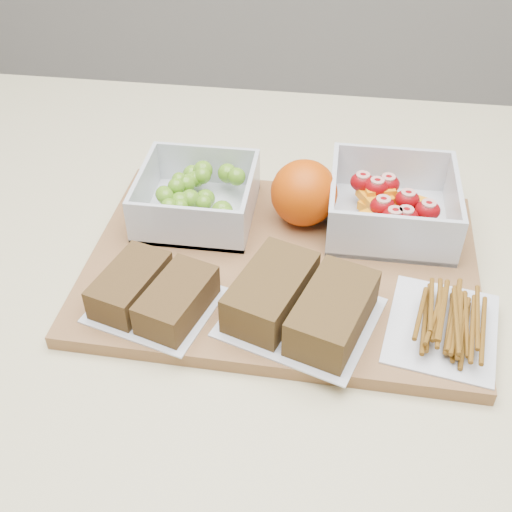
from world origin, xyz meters
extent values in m
cube|color=beige|center=(0.00, 0.00, 0.45)|extent=(1.20, 0.90, 0.90)
cube|color=olive|center=(0.02, 0.02, 0.91)|extent=(0.43, 0.31, 0.02)
cube|color=silver|center=(-0.09, 0.09, 0.92)|extent=(0.13, 0.13, 0.01)
cube|color=silver|center=(-0.09, 0.15, 0.94)|extent=(0.13, 0.01, 0.06)
cube|color=silver|center=(-0.09, 0.02, 0.94)|extent=(0.13, 0.01, 0.06)
cube|color=silver|center=(-0.03, 0.09, 0.94)|extent=(0.01, 0.12, 0.06)
cube|color=silver|center=(-0.15, 0.09, 0.94)|extent=(0.01, 0.12, 0.06)
sphere|color=#56891C|center=(-0.10, 0.08, 0.94)|extent=(0.02, 0.02, 0.02)
sphere|color=#56891C|center=(-0.12, 0.07, 0.95)|extent=(0.02, 0.02, 0.02)
sphere|color=#56891C|center=(-0.09, 0.12, 0.95)|extent=(0.02, 0.02, 0.02)
sphere|color=#56891C|center=(-0.08, 0.09, 0.94)|extent=(0.02, 0.02, 0.02)
sphere|color=#56891C|center=(-0.11, 0.09, 0.95)|extent=(0.02, 0.02, 0.02)
sphere|color=#56891C|center=(-0.10, 0.09, 0.94)|extent=(0.02, 0.02, 0.02)
sphere|color=#56891C|center=(-0.11, 0.11, 0.95)|extent=(0.02, 0.02, 0.02)
sphere|color=#56891C|center=(-0.05, 0.05, 0.95)|extent=(0.02, 0.02, 0.02)
sphere|color=#56891C|center=(-0.06, 0.13, 0.95)|extent=(0.02, 0.02, 0.02)
sphere|color=#56891C|center=(-0.09, 0.13, 0.95)|extent=(0.02, 0.02, 0.02)
sphere|color=#56891C|center=(-0.11, 0.06, 0.95)|extent=(0.02, 0.02, 0.02)
sphere|color=#56891C|center=(-0.05, 0.12, 0.95)|extent=(0.02, 0.02, 0.02)
sphere|color=#56891C|center=(-0.09, 0.04, 0.94)|extent=(0.02, 0.02, 0.02)
sphere|color=#56891C|center=(-0.10, 0.12, 0.95)|extent=(0.02, 0.02, 0.02)
sphere|color=#56891C|center=(-0.11, 0.11, 0.94)|extent=(0.02, 0.02, 0.02)
sphere|color=#56891C|center=(-0.09, 0.13, 0.95)|extent=(0.02, 0.02, 0.02)
sphere|color=#56891C|center=(-0.05, 0.04, 0.95)|extent=(0.02, 0.02, 0.02)
sphere|color=#56891C|center=(-0.05, 0.05, 0.93)|extent=(0.02, 0.02, 0.02)
sphere|color=#56891C|center=(-0.10, 0.11, 0.94)|extent=(0.02, 0.02, 0.02)
sphere|color=#56891C|center=(-0.10, 0.06, 0.94)|extent=(0.02, 0.02, 0.02)
sphere|color=#56891C|center=(-0.10, 0.13, 0.94)|extent=(0.02, 0.02, 0.02)
sphere|color=#56891C|center=(-0.08, 0.06, 0.95)|extent=(0.02, 0.02, 0.02)
sphere|color=#56891C|center=(-0.11, 0.07, 0.94)|extent=(0.02, 0.02, 0.02)
sphere|color=#56891C|center=(-0.13, 0.08, 0.95)|extent=(0.02, 0.02, 0.02)
cube|color=silver|center=(0.14, 0.10, 0.92)|extent=(0.14, 0.14, 0.01)
cube|color=silver|center=(0.14, 0.17, 0.95)|extent=(0.14, 0.01, 0.06)
cube|color=silver|center=(0.14, 0.03, 0.95)|extent=(0.14, 0.01, 0.06)
cube|color=silver|center=(0.20, 0.10, 0.95)|extent=(0.01, 0.13, 0.06)
cube|color=silver|center=(0.07, 0.10, 0.95)|extent=(0.01, 0.13, 0.06)
cube|color=orange|center=(0.14, 0.08, 0.93)|extent=(0.04, 0.05, 0.01)
cube|color=orange|center=(0.12, 0.12, 0.93)|extent=(0.05, 0.06, 0.01)
cube|color=orange|center=(0.15, 0.10, 0.93)|extent=(0.05, 0.05, 0.01)
cube|color=orange|center=(0.16, 0.12, 0.93)|extent=(0.05, 0.05, 0.01)
cube|color=orange|center=(0.12, 0.12, 0.94)|extent=(0.05, 0.05, 0.01)
cube|color=orange|center=(0.12, 0.12, 0.95)|extent=(0.04, 0.04, 0.01)
cube|color=orange|center=(0.11, 0.06, 0.94)|extent=(0.05, 0.05, 0.01)
cube|color=orange|center=(0.15, 0.07, 0.94)|extent=(0.04, 0.04, 0.01)
cube|color=orange|center=(0.12, 0.11, 0.93)|extent=(0.05, 0.05, 0.01)
ellipsoid|color=maroon|center=(0.15, 0.10, 0.95)|extent=(0.03, 0.03, 0.02)
ellipsoid|color=maroon|center=(0.15, 0.07, 0.95)|extent=(0.03, 0.03, 0.02)
ellipsoid|color=maroon|center=(0.10, 0.13, 0.95)|extent=(0.03, 0.03, 0.02)
ellipsoid|color=maroon|center=(0.17, 0.08, 0.95)|extent=(0.03, 0.03, 0.02)
ellipsoid|color=maroon|center=(0.12, 0.12, 0.95)|extent=(0.03, 0.03, 0.02)
ellipsoid|color=maroon|center=(0.14, 0.06, 0.95)|extent=(0.03, 0.03, 0.02)
ellipsoid|color=maroon|center=(0.12, 0.08, 0.95)|extent=(0.03, 0.03, 0.02)
ellipsoid|color=maroon|center=(0.13, 0.13, 0.95)|extent=(0.03, 0.03, 0.02)
sphere|color=#C74604|center=(0.04, 0.09, 0.95)|extent=(0.08, 0.08, 0.08)
cube|color=silver|center=(-0.10, -0.07, 0.92)|extent=(0.14, 0.13, 0.00)
cube|color=#52391C|center=(-0.13, -0.06, 0.93)|extent=(0.07, 0.10, 0.03)
cube|color=#52391C|center=(-0.07, -0.08, 0.93)|extent=(0.07, 0.10, 0.03)
cube|color=silver|center=(0.05, -0.07, 0.92)|extent=(0.17, 0.16, 0.00)
cube|color=#543C1C|center=(0.02, -0.06, 0.94)|extent=(0.09, 0.12, 0.04)
cube|color=#543C1C|center=(0.08, -0.08, 0.94)|extent=(0.09, 0.12, 0.04)
cube|color=silver|center=(0.18, -0.06, 0.92)|extent=(0.12, 0.14, 0.00)
camera|label=1|loc=(0.06, -0.51, 1.37)|focal=45.00mm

